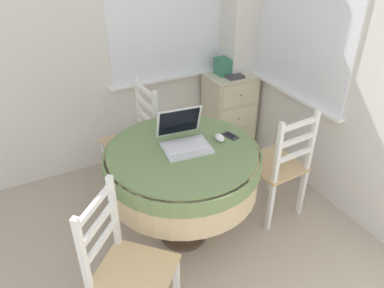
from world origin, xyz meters
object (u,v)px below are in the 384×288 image
Objects in this scene: computer_mouse at (220,138)px; storage_box at (226,66)px; round_dining_table at (183,167)px; cell_phone at (230,136)px; corner_cabinet at (229,110)px; dining_chair_near_back_window at (135,141)px; book_on_cabinet at (231,74)px; dining_chair_near_right_window at (278,166)px; laptop at (184,138)px; dining_chair_camera_near at (127,270)px.

storage_box is at bearing 56.44° from computer_mouse.
cell_phone reaches higher than round_dining_table.
storage_box reaches higher than corner_cabinet.
corner_cabinet is (0.64, 1.00, -0.40)m from cell_phone.
dining_chair_near_back_window reaches higher than storage_box.
book_on_cabinet is at bearing 53.79° from computer_mouse.
round_dining_table is at bearing 172.50° from dining_chair_near_right_window.
dining_chair_near_right_window is (0.77, -0.10, -0.18)m from round_dining_table.
cell_phone is at bearing -7.73° from laptop.
computer_mouse is at bearing -3.39° from round_dining_table.
dining_chair_near_right_window is at bearing -102.35° from book_on_cabinet.
dining_chair_near_right_window reaches higher than book_on_cabinet.
laptop is at bearing 165.65° from computer_mouse.
dining_chair_camera_near reaches higher than cell_phone.
storage_box is (0.61, 1.04, 0.07)m from cell_phone.
book_on_cabinet is at bearing 44.19° from round_dining_table.
storage_box is 0.10m from book_on_cabinet.
dining_chair_near_right_window reaches higher than computer_mouse.
corner_cabinet is at bearing 12.44° from dining_chair_near_back_window.
dining_chair_camera_near reaches higher than book_on_cabinet.
dining_chair_near_right_window reaches higher than round_dining_table.
round_dining_table is at bearing 40.40° from dining_chair_camera_near.
laptop reaches higher than round_dining_table.
book_on_cabinet is at bearing 57.16° from cell_phone.
computer_mouse is at bearing -170.57° from cell_phone.
dining_chair_near_right_window is at bearing -7.50° from round_dining_table.
laptop reaches higher than cell_phone.
computer_mouse is 0.38× the size of book_on_cabinet.
storage_box is at bearing 79.47° from dining_chair_near_right_window.
cell_phone is 0.52m from dining_chair_near_right_window.
book_on_cabinet is (1.00, 0.98, 0.15)m from round_dining_table.
dining_chair_camera_near is (-1.35, -0.40, 0.00)m from dining_chair_near_right_window.
round_dining_table is at bearing -135.45° from corner_cabinet.
book_on_cabinet is at bearing 42.85° from dining_chair_camera_near.
round_dining_table is 0.40m from cell_phone.
dining_chair_camera_near is at bearing -137.15° from book_on_cabinet.
laptop is 1.34m from book_on_cabinet.
dining_chair_camera_near reaches higher than corner_cabinet.
corner_cabinet is at bearing -48.35° from storage_box.
dining_chair_camera_near is at bearing -163.64° from dining_chair_near_right_window.
dining_chair_near_back_window is 1.23× the size of corner_cabinet.
dining_chair_near_back_window reaches higher than computer_mouse.
round_dining_table is 8.28× the size of cell_phone.
dining_chair_near_right_window is (0.85, -0.86, 0.00)m from dining_chair_near_back_window.
round_dining_table is at bearing 176.61° from computer_mouse.
laptop is at bearing -135.78° from corner_cabinet.
laptop is at bearing -133.45° from storage_box.
dining_chair_camera_near is (-0.62, -0.54, -0.38)m from laptop.
dining_chair_near_back_window is 1.00× the size of dining_chair_camera_near.
laptop reaches higher than corner_cabinet.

